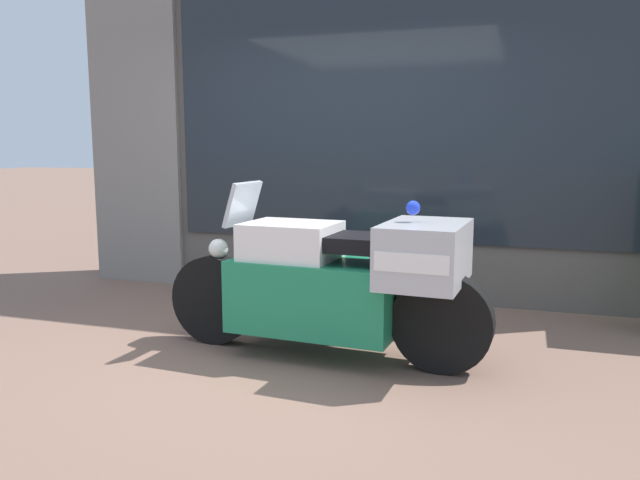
# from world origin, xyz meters

# --- Properties ---
(ground_plane) EXTENTS (60.00, 60.00, 0.00)m
(ground_plane) POSITION_xyz_m (0.00, 0.00, 0.00)
(ground_plane) COLOR #7A5B4C
(shop_building) EXTENTS (5.54, 0.55, 4.16)m
(shop_building) POSITION_xyz_m (-0.42, 2.00, 2.09)
(shop_building) COLOR #56514C
(shop_building) RESTS_ON ground
(window_display) EXTENTS (4.08, 0.30, 2.03)m
(window_display) POSITION_xyz_m (0.43, 2.03, 0.48)
(window_display) COLOR slate
(window_display) RESTS_ON ground
(paramedic_motorcycle) EXTENTS (2.28, 0.77, 1.17)m
(paramedic_motorcycle) POSITION_xyz_m (0.42, 0.09, 0.54)
(paramedic_motorcycle) COLOR black
(paramedic_motorcycle) RESTS_ON ground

